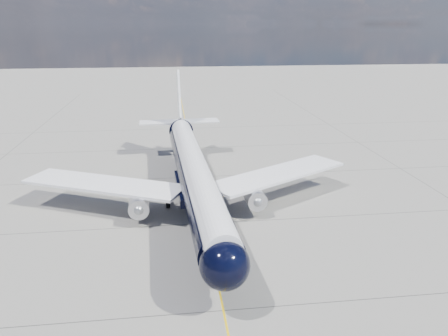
{
  "coord_description": "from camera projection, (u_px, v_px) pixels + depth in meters",
  "views": [
    {
      "loc": [
        -3.4,
        -32.15,
        20.18
      ],
      "look_at": [
        2.76,
        16.43,
        4.0
      ],
      "focal_mm": 35.0,
      "sensor_mm": 36.0,
      "label": 1
    }
  ],
  "objects": [
    {
      "name": "ground",
      "position": [
        194.0,
        166.0,
        65.29
      ],
      "size": [
        320.0,
        320.0,
        0.0
      ],
      "primitive_type": "plane",
      "color": "gray",
      "rests_on": "ground"
    },
    {
      "name": "taxiway_centerline",
      "position": [
        197.0,
        177.0,
        60.57
      ],
      "size": [
        0.16,
        160.0,
        0.01
      ],
      "primitive_type": "cube",
      "color": "yellow",
      "rests_on": "ground"
    },
    {
      "name": "main_airliner",
      "position": [
        194.0,
        171.0,
        49.95
      ],
      "size": [
        38.83,
        47.28,
        13.66
      ],
      "rotation": [
        0.0,
        0.0,
        0.05
      ],
      "color": "black",
      "rests_on": "ground"
    }
  ]
}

